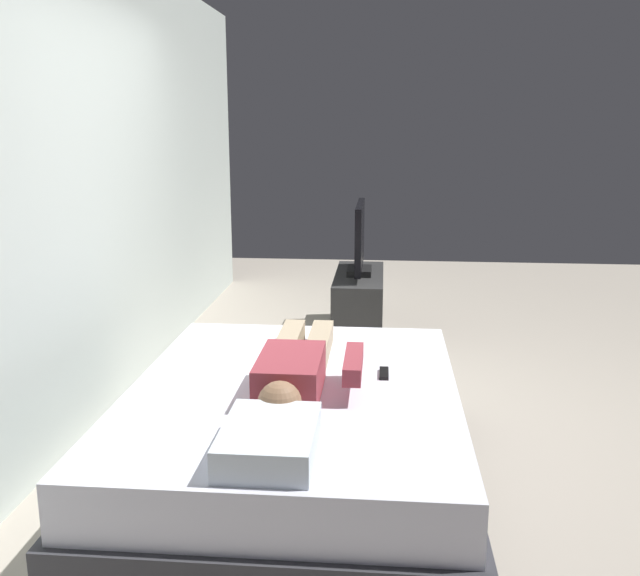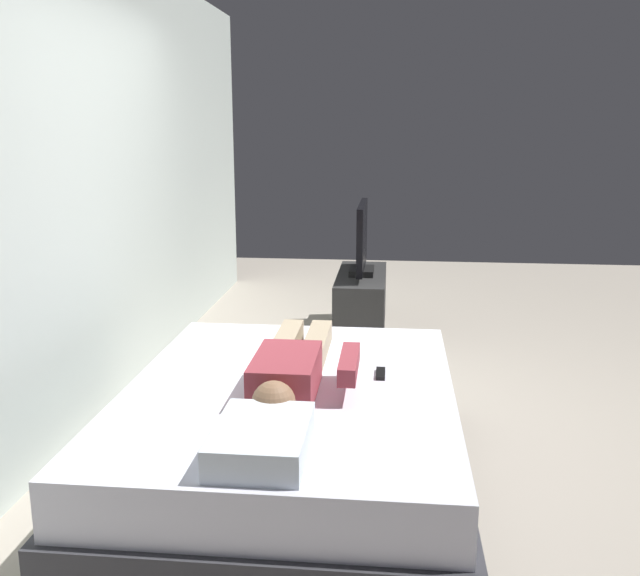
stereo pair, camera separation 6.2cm
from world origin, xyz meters
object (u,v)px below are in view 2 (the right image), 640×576
Objects in this scene: pillow at (262,440)px; tv at (362,240)px; tv_stand at (361,303)px; remote at (381,374)px; person at (293,367)px; bed at (290,440)px.

tv reaches higher than pillow.
pillow reaches higher than tv_stand.
tv_stand is at bearing 0.00° from tv.
tv_stand is (2.54, 0.21, -0.30)m from remote.
tv is at bearing -4.17° from person.
bed reaches higher than tv_stand.
tv reaches higher than remote.
person is 8.40× the size of remote.
person is at bearing -22.92° from bed.
remote is 2.57m from tv_stand.
tv is at bearing 4.70° from remote.
tv reaches higher than person.
bed is at bearing 113.35° from remote.
remote is at bearing -66.65° from bed.
tv_stand is at bearing 4.70° from remote.
tv is (0.00, 0.00, 0.53)m from tv_stand.
bed is 4.31× the size of pillow.
person reaches higher than remote.
tv_stand is (2.69, -0.20, -0.37)m from person.
person is at bearing 110.47° from remote.
bed is 13.79× the size of remote.
bed is 2.73m from tv_stand.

